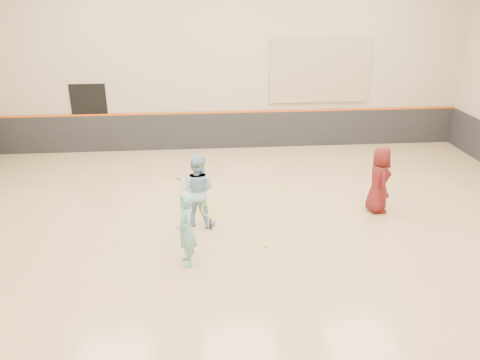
{
  "coord_description": "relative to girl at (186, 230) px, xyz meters",
  "views": [
    {
      "loc": [
        -1.04,
        -8.78,
        4.98
      ],
      "look_at": [
        -0.24,
        0.4,
        1.15
      ],
      "focal_mm": 35.0,
      "sensor_mm": 36.0,
      "label": 1
    }
  ],
  "objects": [
    {
      "name": "room",
      "position": [
        1.38,
        0.97,
        0.07
      ],
      "size": [
        15.04,
        12.04,
        6.22
      ],
      "color": "tan",
      "rests_on": "ground"
    },
    {
      "name": "wainscot_back",
      "position": [
        1.38,
        6.94,
        -0.14
      ],
      "size": [
        14.9,
        0.04,
        1.2
      ],
      "primitive_type": "cube",
      "color": "#232326",
      "rests_on": "floor"
    },
    {
      "name": "accent_stripe",
      "position": [
        1.38,
        6.93,
        0.48
      ],
      "size": [
        14.9,
        0.03,
        0.06
      ],
      "primitive_type": "cube",
      "color": "#D85914",
      "rests_on": "wall_back"
    },
    {
      "name": "acoustic_panel",
      "position": [
        4.18,
        6.92,
        1.76
      ],
      "size": [
        3.2,
        0.08,
        2.0
      ],
      "primitive_type": "cube",
      "color": "tan",
      "rests_on": "wall_back"
    },
    {
      "name": "doorway",
      "position": [
        -3.12,
        6.95,
        0.36
      ],
      "size": [
        1.1,
        0.05,
        2.2
      ],
      "primitive_type": "cube",
      "color": "black",
      "rests_on": "floor"
    },
    {
      "name": "girl",
      "position": [
        0.0,
        0.0,
        0.0
      ],
      "size": [
        0.46,
        0.6,
        1.48
      ],
      "primitive_type": "imported",
      "rotation": [
        0.0,
        0.0,
        -1.35
      ],
      "color": "#68B4B4",
      "rests_on": "floor"
    },
    {
      "name": "instructor",
      "position": [
        0.22,
        1.65,
        0.08
      ],
      "size": [
        0.97,
        0.87,
        1.64
      ],
      "primitive_type": "imported",
      "rotation": [
        0.0,
        0.0,
        2.76
      ],
      "color": "#8FBCDD",
      "rests_on": "floor"
    },
    {
      "name": "young_man",
      "position": [
        4.45,
        1.95,
        0.05
      ],
      "size": [
        0.52,
        0.78,
        1.59
      ],
      "primitive_type": "imported",
      "rotation": [
        0.0,
        0.0,
        1.55
      ],
      "color": "maroon",
      "rests_on": "floor"
    },
    {
      "name": "held_racket",
      "position": [
        0.47,
        1.27,
        -0.21
      ],
      "size": [
        0.58,
        0.58,
        0.56
      ],
      "primitive_type": null,
      "color": "#ADDC30",
      "rests_on": "instructor"
    },
    {
      "name": "spare_racket",
      "position": [
        -0.51,
        4.48,
        -0.71
      ],
      "size": [
        0.63,
        0.63,
        0.06
      ],
      "primitive_type": null,
      "color": "#C9DE30",
      "rests_on": "floor"
    },
    {
      "name": "ball_under_racket",
      "position": [
        1.6,
        0.45,
        -0.71
      ],
      "size": [
        0.07,
        0.07,
        0.07
      ],
      "primitive_type": "sphere",
      "color": "yellow",
      "rests_on": "floor"
    },
    {
      "name": "ball_in_hand",
      "position": [
        4.63,
        1.83,
        0.23
      ],
      "size": [
        0.07,
        0.07,
        0.07
      ],
      "primitive_type": "sphere",
      "color": "yellow",
      "rests_on": "young_man"
    },
    {
      "name": "ball_beside_spare",
      "position": [
        2.45,
        3.33,
        -0.71
      ],
      "size": [
        0.07,
        0.07,
        0.07
      ],
      "primitive_type": "sphere",
      "color": "yellow",
      "rests_on": "floor"
    }
  ]
}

